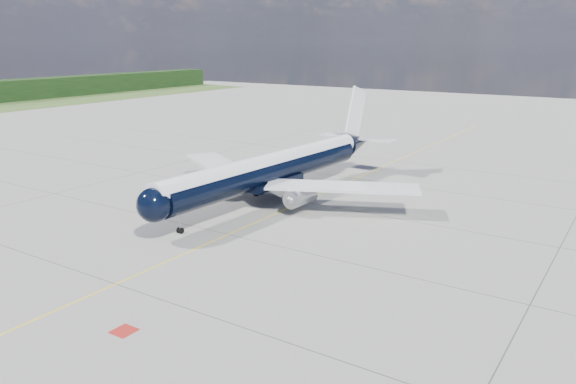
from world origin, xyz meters
The scene contains 4 objects.
ground centered at (0.00, 30.00, 0.00)m, with size 320.00×320.00×0.00m, color gray.
taxiway_centerline centered at (0.00, 25.00, 0.00)m, with size 0.16×160.00×0.01m, color yellow.
red_marking centered at (6.80, -10.00, 0.00)m, with size 1.60×1.60×0.01m, color maroon.
main_airliner centered at (-3.64, 24.24, 4.12)m, with size 37.76×46.01×13.29m.
Camera 1 is at (36.03, -33.49, 19.78)m, focal length 35.00 mm.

